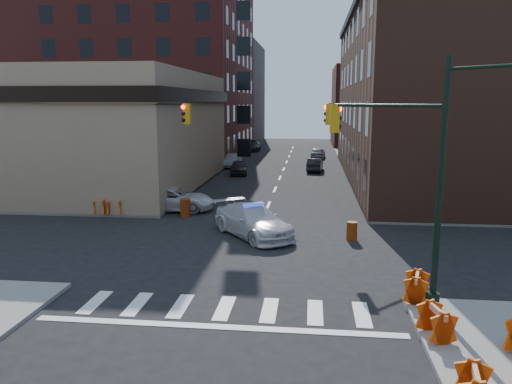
% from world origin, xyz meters
% --- Properties ---
extents(ground, '(140.00, 140.00, 0.00)m').
position_xyz_m(ground, '(0.00, 0.00, 0.00)').
color(ground, black).
rests_on(ground, ground).
extents(sidewalk_nw, '(34.00, 54.50, 0.15)m').
position_xyz_m(sidewalk_nw, '(-23.00, 32.75, 0.07)').
color(sidewalk_nw, gray).
rests_on(sidewalk_nw, ground).
extents(sidewalk_ne, '(34.00, 54.50, 0.15)m').
position_xyz_m(sidewalk_ne, '(23.00, 32.75, 0.07)').
color(sidewalk_ne, gray).
rests_on(sidewalk_ne, ground).
extents(bank_building, '(22.00, 22.00, 9.00)m').
position_xyz_m(bank_building, '(-17.00, 16.50, 4.50)').
color(bank_building, '#8F7B5E').
rests_on(bank_building, ground).
extents(apartment_block, '(25.00, 25.00, 24.00)m').
position_xyz_m(apartment_block, '(-18.50, 40.00, 12.00)').
color(apartment_block, maroon).
rests_on(apartment_block, ground).
extents(commercial_row_ne, '(14.00, 34.00, 14.00)m').
position_xyz_m(commercial_row_ne, '(13.00, 22.50, 7.00)').
color(commercial_row_ne, '#532F21').
rests_on(commercial_row_ne, ground).
extents(filler_nw, '(20.00, 18.00, 16.00)m').
position_xyz_m(filler_nw, '(-16.00, 62.00, 8.00)').
color(filler_nw, brown).
rests_on(filler_nw, ground).
extents(filler_ne, '(16.00, 16.00, 12.00)m').
position_xyz_m(filler_ne, '(14.00, 58.00, 6.00)').
color(filler_ne, maroon).
rests_on(filler_ne, ground).
extents(signal_pole_se, '(5.40, 5.27, 8.00)m').
position_xyz_m(signal_pole_se, '(6.04, -5.52, 4.61)').
color(signal_pole_se, black).
rests_on(signal_pole_se, sidewalk_se).
extents(signal_pole_nw, '(3.58, 3.67, 8.00)m').
position_xyz_m(signal_pole_nw, '(-5.85, 5.34, 4.34)').
color(signal_pole_nw, black).
rests_on(signal_pole_nw, sidewalk_nw).
extents(signal_pole_ne, '(3.67, 3.58, 8.00)m').
position_xyz_m(signal_pole_ne, '(5.84, 5.35, 4.34)').
color(signal_pole_ne, black).
rests_on(signal_pole_ne, sidewalk_ne).
extents(tree_ne_near, '(3.00, 3.00, 4.85)m').
position_xyz_m(tree_ne_near, '(7.50, 26.00, 3.49)').
color(tree_ne_near, black).
rests_on(tree_ne_near, sidewalk_ne).
extents(tree_ne_far, '(3.00, 3.00, 4.85)m').
position_xyz_m(tree_ne_far, '(7.50, 34.00, 3.49)').
color(tree_ne_far, black).
rests_on(tree_ne_far, sidewalk_ne).
extents(police_car, '(5.07, 5.67, 1.58)m').
position_xyz_m(police_car, '(-0.11, 2.31, 0.79)').
color(police_car, silver).
rests_on(police_car, ground).
extents(pickup, '(5.18, 2.52, 1.42)m').
position_xyz_m(pickup, '(-5.80, 7.81, 0.71)').
color(pickup, silver).
rests_on(pickup, ground).
extents(parked_car_wnear, '(2.05, 3.99, 1.30)m').
position_xyz_m(parked_car_wnear, '(-4.02, 23.82, 0.65)').
color(parked_car_wnear, black).
rests_on(parked_car_wnear, ground).
extents(parked_car_wfar, '(1.65, 4.26, 1.38)m').
position_xyz_m(parked_car_wfar, '(-5.50, 28.84, 0.69)').
color(parked_car_wfar, gray).
rests_on(parked_car_wfar, ground).
extents(parked_car_wdeep, '(1.97, 4.75, 1.37)m').
position_xyz_m(parked_car_wdeep, '(-5.25, 46.14, 0.69)').
color(parked_car_wdeep, black).
rests_on(parked_car_wdeep, ground).
extents(parked_car_enear, '(1.68, 3.98, 1.28)m').
position_xyz_m(parked_car_enear, '(3.14, 26.78, 0.64)').
color(parked_car_enear, black).
rests_on(parked_car_enear, ground).
extents(parked_car_efar, '(1.93, 4.06, 1.34)m').
position_xyz_m(parked_car_efar, '(3.57, 38.16, 0.67)').
color(parked_car_efar, '#95999D').
rests_on(parked_car_efar, ground).
extents(pedestrian_a, '(0.77, 0.62, 1.82)m').
position_xyz_m(pedestrian_a, '(-7.45, 8.85, 1.06)').
color(pedestrian_a, black).
rests_on(pedestrian_a, sidewalk_nw).
extents(pedestrian_b, '(0.99, 0.85, 1.75)m').
position_xyz_m(pedestrian_b, '(-12.54, 8.81, 1.03)').
color(pedestrian_b, black).
rests_on(pedestrian_b, sidewalk_nw).
extents(pedestrian_c, '(1.01, 0.94, 1.67)m').
position_xyz_m(pedestrian_c, '(-11.86, 8.83, 0.98)').
color(pedestrian_c, '#212832').
rests_on(pedestrian_c, sidewalk_nw).
extents(barrel_road, '(0.64, 0.64, 0.93)m').
position_xyz_m(barrel_road, '(4.84, 2.06, 0.47)').
color(barrel_road, orange).
rests_on(barrel_road, ground).
extents(barrel_bank, '(0.71, 0.71, 1.07)m').
position_xyz_m(barrel_bank, '(-4.65, 6.24, 0.54)').
color(barrel_bank, '#C13E09').
rests_on(barrel_bank, ground).
extents(barricade_se_a, '(0.89, 1.32, 0.91)m').
position_xyz_m(barricade_se_a, '(6.40, -5.70, 0.60)').
color(barricade_se_a, '#C66309').
rests_on(barricade_se_a, sidewalk_se).
extents(barricade_se_b, '(0.84, 1.29, 0.90)m').
position_xyz_m(barricade_se_b, '(6.40, -8.44, 0.60)').
color(barricade_se_b, '#CE5B09').
rests_on(barricade_se_b, sidewalk_se).
extents(barricade_nw_a, '(1.23, 0.71, 0.88)m').
position_xyz_m(barricade_nw_a, '(-9.50, 5.70, 0.59)').
color(barricade_nw_a, red).
rests_on(barricade_nw_a, sidewalk_nw).
extents(barricade_nw_b, '(1.36, 0.78, 0.97)m').
position_xyz_m(barricade_nw_b, '(-8.91, 5.70, 0.64)').
color(barricade_nw_b, '#E5500A').
rests_on(barricade_nw_b, sidewalk_nw).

